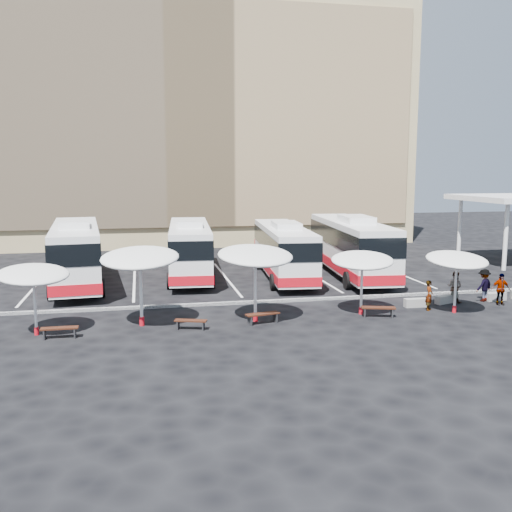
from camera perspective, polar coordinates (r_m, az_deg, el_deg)
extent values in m
plane|color=black|center=(30.30, -0.72, -5.00)|extent=(120.00, 120.00, 0.00)
cube|color=tan|center=(61.42, -6.53, 13.55)|extent=(42.00, 18.00, 25.00)
cube|color=tan|center=(52.35, -5.61, 13.89)|extent=(40.00, 0.30, 20.00)
cylinder|color=white|center=(44.33, 23.70, 1.75)|extent=(0.30, 0.30, 4.80)
cylinder|color=white|center=(49.32, 19.70, 2.59)|extent=(0.30, 0.30, 4.80)
cube|color=black|center=(30.76, -0.89, -4.65)|extent=(34.00, 0.25, 0.15)
cube|color=white|center=(38.16, -21.13, -2.75)|extent=(0.15, 12.00, 0.01)
cube|color=white|center=(37.61, -12.07, -2.51)|extent=(0.15, 12.00, 0.01)
cube|color=white|center=(38.01, -2.99, -2.22)|extent=(0.15, 12.00, 0.01)
cube|color=white|center=(39.34, 5.69, -1.88)|extent=(0.15, 12.00, 0.01)
cube|color=white|center=(41.50, 13.63, -1.53)|extent=(0.15, 12.00, 0.01)
cube|color=white|center=(37.37, -17.57, 0.46)|extent=(3.84, 13.12, 3.23)
cube|color=black|center=(37.29, -17.61, 1.45)|extent=(3.91, 13.19, 1.19)
cube|color=red|center=(37.55, -17.48, -1.33)|extent=(3.91, 13.19, 0.59)
cube|color=red|center=(43.89, -17.42, 0.56)|extent=(2.77, 0.46, 1.51)
cube|color=white|center=(36.10, -17.72, 3.11)|extent=(2.01, 3.37, 0.43)
cylinder|color=black|center=(41.38, -19.27, -1.05)|extent=(0.47, 1.11, 1.08)
cylinder|color=black|center=(41.33, -15.54, -0.90)|extent=(0.47, 1.11, 1.08)
cylinder|color=black|center=(33.43, -19.85, -3.29)|extent=(0.47, 1.11, 1.08)
cylinder|color=black|center=(33.38, -15.22, -3.09)|extent=(0.47, 1.11, 1.08)
cube|color=white|center=(38.59, -6.65, 0.87)|extent=(3.42, 12.34, 3.05)
cube|color=black|center=(38.51, -6.67, 1.77)|extent=(3.49, 12.40, 1.12)
cube|color=red|center=(38.75, -6.62, -0.77)|extent=(3.49, 12.40, 0.56)
cube|color=red|center=(44.73, -6.74, 0.94)|extent=(2.61, 0.39, 1.42)
cube|color=white|center=(37.39, -6.68, 3.29)|extent=(1.84, 3.16, 0.41)
cylinder|color=black|center=(42.32, -8.40, -0.50)|extent=(0.43, 1.04, 1.02)
cylinder|color=black|center=(42.35, -4.97, -0.43)|extent=(0.43, 1.04, 1.02)
cylinder|color=black|center=(34.82, -8.61, -2.46)|extent=(0.43, 1.04, 1.02)
cylinder|color=black|center=(34.86, -4.43, -2.38)|extent=(0.43, 1.04, 1.02)
cube|color=white|center=(37.91, 2.76, 0.71)|extent=(3.52, 12.08, 2.98)
cube|color=black|center=(37.83, 2.76, 1.61)|extent=(3.59, 12.15, 1.09)
cube|color=red|center=(38.07, 2.75, -0.92)|extent=(3.59, 12.15, 0.55)
cube|color=red|center=(43.84, 1.50, 0.81)|extent=(2.55, 0.42, 1.39)
cube|color=white|center=(36.74, 3.03, 3.11)|extent=(1.84, 3.11, 0.40)
cylinder|color=black|center=(41.35, 0.27, -0.63)|extent=(0.43, 1.02, 0.99)
cylinder|color=black|center=(41.72, 3.66, -0.57)|extent=(0.43, 1.02, 0.99)
cylinder|color=black|center=(34.09, 1.75, -2.62)|extent=(0.43, 1.02, 0.99)
cylinder|color=black|center=(34.53, 5.83, -2.52)|extent=(0.43, 1.02, 0.99)
cube|color=white|center=(39.01, 9.46, 1.09)|extent=(3.87, 13.19, 3.25)
cube|color=black|center=(38.93, 9.48, 2.04)|extent=(3.94, 13.26, 1.19)
cube|color=red|center=(39.18, 9.41, -0.64)|extent=(3.94, 13.26, 0.60)
cube|color=red|center=(45.35, 7.20, 1.14)|extent=(2.78, 0.47, 1.52)
cube|color=white|center=(37.78, 9.97, 3.65)|extent=(2.02, 3.39, 0.43)
cylinder|color=black|center=(42.54, 6.26, -0.36)|extent=(0.48, 1.11, 1.08)
cylinder|color=black|center=(43.21, 9.77, -0.30)|extent=(0.48, 1.11, 1.08)
cylinder|color=black|center=(34.78, 9.18, -2.43)|extent=(0.48, 1.11, 1.08)
cylinder|color=black|center=(35.60, 13.39, -2.30)|extent=(0.48, 1.11, 1.08)
cylinder|color=white|center=(26.53, -21.22, -4.62)|extent=(0.16, 0.16, 2.65)
cylinder|color=red|center=(26.81, -21.09, -7.01)|extent=(0.25, 0.25, 0.35)
ellipsoid|color=silver|center=(26.27, -21.38, -1.71)|extent=(3.95, 3.97, 0.91)
cylinder|color=white|center=(26.69, -11.43, -3.60)|extent=(0.17, 0.17, 3.13)
cylinder|color=red|center=(27.01, -11.34, -6.41)|extent=(0.27, 0.27, 0.42)
ellipsoid|color=silver|center=(26.41, -11.53, -0.16)|extent=(4.18, 4.22, 1.07)
cylinder|color=white|center=(26.92, -0.07, -3.33)|extent=(0.17, 0.17, 3.12)
cylinder|color=red|center=(27.23, -0.07, -6.12)|extent=(0.26, 0.26, 0.42)
ellipsoid|color=silver|center=(26.64, -0.07, 0.06)|extent=(4.07, 4.11, 1.07)
cylinder|color=white|center=(28.78, 10.51, -3.14)|extent=(0.16, 0.16, 2.69)
cylinder|color=red|center=(29.03, 10.44, -5.39)|extent=(0.25, 0.25, 0.36)
ellipsoid|color=silver|center=(28.53, 10.58, -0.41)|extent=(3.82, 3.84, 0.92)
cylinder|color=white|center=(30.31, 19.32, -2.92)|extent=(0.13, 0.13, 2.66)
cylinder|color=red|center=(30.55, 19.21, -5.04)|extent=(0.20, 0.20, 0.35)
ellipsoid|color=silver|center=(30.07, 19.45, -0.36)|extent=(3.04, 3.08, 0.91)
cube|color=black|center=(25.89, -19.06, -6.83)|extent=(1.56, 0.42, 0.06)
cube|color=black|center=(26.05, -20.40, -7.35)|extent=(0.06, 0.39, 0.42)
cube|color=black|center=(25.87, -17.66, -7.32)|extent=(0.06, 0.39, 0.42)
cube|color=black|center=(25.96, -6.55, -6.43)|extent=(1.50, 0.82, 0.06)
cube|color=black|center=(26.15, -7.80, -6.85)|extent=(0.17, 0.37, 0.39)
cube|color=black|center=(25.90, -5.28, -6.96)|extent=(0.17, 0.37, 0.39)
cube|color=black|center=(26.76, 0.67, -5.81)|extent=(1.69, 0.79, 0.07)
cube|color=black|center=(26.56, -0.62, -6.48)|extent=(0.16, 0.42, 0.44)
cube|color=black|center=(27.10, 1.93, -6.18)|extent=(0.16, 0.42, 0.44)
cube|color=black|center=(28.55, 12.13, -5.07)|extent=(1.71, 0.88, 0.07)
cube|color=black|center=(28.53, 10.79, -5.57)|extent=(0.18, 0.42, 0.44)
cube|color=black|center=(28.71, 13.43, -5.56)|extent=(0.18, 0.42, 0.44)
cube|color=gray|center=(31.17, 15.68, -4.52)|extent=(1.21, 0.44, 0.45)
cube|color=gray|center=(32.45, 18.32, -4.15)|extent=(1.20, 0.77, 0.43)
cube|color=gray|center=(34.13, 22.84, -3.76)|extent=(1.24, 0.56, 0.45)
imported|color=black|center=(30.52, 16.94, -3.79)|extent=(0.64, 0.67, 1.55)
imported|color=black|center=(32.71, 19.29, -2.94)|extent=(1.03, 1.06, 1.71)
imported|color=black|center=(33.03, 23.26, -3.07)|extent=(1.05, 0.56, 1.70)
imported|color=black|center=(33.56, 21.82, -2.74)|extent=(1.32, 1.05, 1.78)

